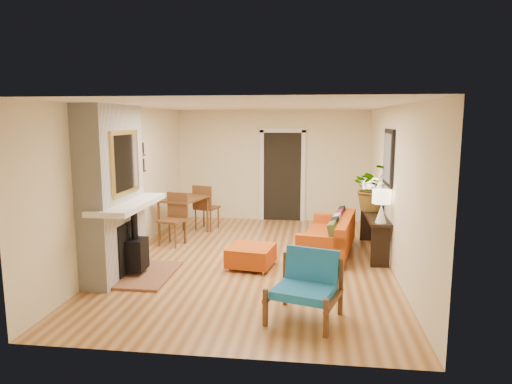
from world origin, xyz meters
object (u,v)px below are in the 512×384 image
lamp_far (371,189)px  console_table (374,221)px  ottoman (251,255)px  houseplant (373,187)px  sofa (332,236)px  dining_table (187,205)px  blue_chair (307,282)px  lamp_near (382,202)px

lamp_far → console_table: bearing=-90.0°
ottoman → houseplant: 2.64m
sofa → dining_table: bearing=163.4°
dining_table → ottoman: bearing=-49.3°
blue_chair → lamp_near: bearing=61.3°
ottoman → console_table: 2.38m
dining_table → houseplant: size_ratio=2.15×
console_table → lamp_near: bearing=-90.0°
lamp_near → console_table: bearing=90.0°
lamp_near → houseplant: (-0.01, 0.99, 0.10)m
sofa → lamp_far: lamp_far is taller
blue_chair → ottoman: bearing=117.7°
dining_table → houseplant: (3.63, -0.49, 0.51)m
lamp_near → lamp_far: (0.00, 1.45, 0.00)m
lamp_near → blue_chair: bearing=-118.7°
dining_table → console_table: bearing=-11.1°
console_table → lamp_far: size_ratio=3.43×
dining_table → lamp_near: (3.64, -1.48, 0.41)m
sofa → houseplant: houseplant is taller
blue_chair → houseplant: bearing=69.7°
ottoman → lamp_near: lamp_near is taller
blue_chair → lamp_far: 3.78m
lamp_far → blue_chair: bearing=-108.0°
console_table → houseplant: 0.63m
dining_table → lamp_far: 3.67m
blue_chair → dining_table: bearing=124.8°
sofa → lamp_far: 1.34m
console_table → houseplant: bearing=92.6°
lamp_near → houseplant: 0.99m
console_table → sofa: bearing=-168.5°
blue_chair → console_table: bearing=68.1°
ottoman → lamp_far: (2.08, 1.78, 0.86)m
console_table → lamp_far: 0.84m
sofa → dining_table: dining_table is taller
houseplant → blue_chair: bearing=-110.3°
houseplant → lamp_far: bearing=88.8°
dining_table → lamp_far: size_ratio=3.50×
sofa → lamp_far: (0.75, 0.83, 0.74)m
ottoman → dining_table: bearing=130.7°
houseplant → dining_table: bearing=172.3°
console_table → lamp_far: bearing=90.0°
blue_chair → houseplant: houseplant is taller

